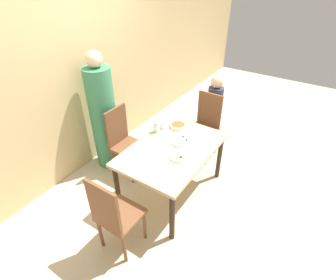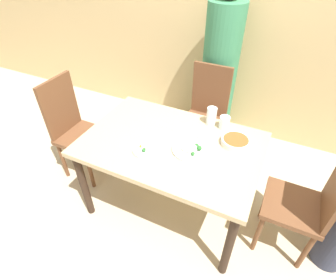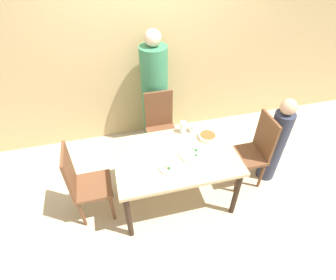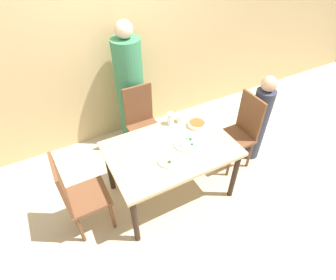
{
  "view_description": "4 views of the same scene",
  "coord_description": "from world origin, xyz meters",
  "px_view_note": "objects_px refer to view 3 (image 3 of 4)",
  "views": [
    {
      "loc": [
        -2.13,
        -1.34,
        2.59
      ],
      "look_at": [
        -0.11,
        -0.01,
        0.91
      ],
      "focal_mm": 28.0,
      "sensor_mm": 36.0,
      "label": 1
    },
    {
      "loc": [
        0.63,
        -1.37,
        1.97
      ],
      "look_at": [
        -0.03,
        -0.0,
        0.74
      ],
      "focal_mm": 28.0,
      "sensor_mm": 36.0,
      "label": 2
    },
    {
      "loc": [
        -0.57,
        -1.95,
        2.73
      ],
      "look_at": [
        -0.07,
        0.06,
        0.91
      ],
      "focal_mm": 28.0,
      "sensor_mm": 36.0,
      "label": 3
    },
    {
      "loc": [
        -0.97,
        -1.74,
        2.6
      ],
      "look_at": [
        -0.03,
        0.02,
        0.83
      ],
      "focal_mm": 28.0,
      "sensor_mm": 36.0,
      "label": 4
    }
  ],
  "objects_px": {
    "bowl_curry": "(208,136)",
    "chair_child_spot": "(254,150)",
    "person_child": "(275,144)",
    "chair_adult_spot": "(161,126)",
    "glass_water_tall": "(192,128)",
    "plate_rice_adult": "(191,153)",
    "person_adult": "(155,96)"
  },
  "relations": [
    {
      "from": "bowl_curry",
      "to": "chair_child_spot",
      "type": "bearing_deg",
      "value": -13.41
    },
    {
      "from": "person_child",
      "to": "bowl_curry",
      "type": "bearing_deg",
      "value": 170.89
    },
    {
      "from": "chair_child_spot",
      "to": "bowl_curry",
      "type": "relative_size",
      "value": 4.74
    },
    {
      "from": "chair_adult_spot",
      "to": "glass_water_tall",
      "type": "relative_size",
      "value": 9.45
    },
    {
      "from": "glass_water_tall",
      "to": "chair_child_spot",
      "type": "bearing_deg",
      "value": -22.78
    },
    {
      "from": "chair_child_spot",
      "to": "person_child",
      "type": "xyz_separation_m",
      "value": [
        0.28,
        -0.0,
        0.04
      ]
    },
    {
      "from": "glass_water_tall",
      "to": "plate_rice_adult",
      "type": "bearing_deg",
      "value": -110.37
    },
    {
      "from": "person_child",
      "to": "glass_water_tall",
      "type": "xyz_separation_m",
      "value": [
        -0.99,
        0.3,
        0.21
      ]
    },
    {
      "from": "person_child",
      "to": "bowl_curry",
      "type": "distance_m",
      "value": 0.88
    },
    {
      "from": "bowl_curry",
      "to": "glass_water_tall",
      "type": "height_order",
      "value": "glass_water_tall"
    },
    {
      "from": "person_adult",
      "to": "person_child",
      "type": "bearing_deg",
      "value": -40.41
    },
    {
      "from": "plate_rice_adult",
      "to": "chair_adult_spot",
      "type": "bearing_deg",
      "value": 100.55
    },
    {
      "from": "person_adult",
      "to": "glass_water_tall",
      "type": "relative_size",
      "value": 16.11
    },
    {
      "from": "person_child",
      "to": "bowl_curry",
      "type": "xyz_separation_m",
      "value": [
        -0.85,
        0.14,
        0.18
      ]
    },
    {
      "from": "chair_child_spot",
      "to": "plate_rice_adult",
      "type": "bearing_deg",
      "value": -85.07
    },
    {
      "from": "chair_child_spot",
      "to": "glass_water_tall",
      "type": "distance_m",
      "value": 0.81
    },
    {
      "from": "plate_rice_adult",
      "to": "glass_water_tall",
      "type": "height_order",
      "value": "glass_water_tall"
    },
    {
      "from": "bowl_curry",
      "to": "plate_rice_adult",
      "type": "xyz_separation_m",
      "value": [
        -0.27,
        -0.21,
        -0.01
      ]
    },
    {
      "from": "bowl_curry",
      "to": "glass_water_tall",
      "type": "xyz_separation_m",
      "value": [
        -0.13,
        0.16,
        0.03
      ]
    },
    {
      "from": "glass_water_tall",
      "to": "chair_adult_spot",
      "type": "bearing_deg",
      "value": 122.94
    },
    {
      "from": "person_adult",
      "to": "chair_child_spot",
      "type": "bearing_deg",
      "value": -47.47
    },
    {
      "from": "person_adult",
      "to": "glass_water_tall",
      "type": "distance_m",
      "value": 0.84
    },
    {
      "from": "person_child",
      "to": "glass_water_tall",
      "type": "height_order",
      "value": "person_child"
    },
    {
      "from": "bowl_curry",
      "to": "plate_rice_adult",
      "type": "bearing_deg",
      "value": -142.32
    },
    {
      "from": "person_adult",
      "to": "glass_water_tall",
      "type": "height_order",
      "value": "person_adult"
    },
    {
      "from": "chair_adult_spot",
      "to": "person_adult",
      "type": "relative_size",
      "value": 0.59
    },
    {
      "from": "person_child",
      "to": "bowl_curry",
      "type": "height_order",
      "value": "person_child"
    },
    {
      "from": "chair_child_spot",
      "to": "glass_water_tall",
      "type": "height_order",
      "value": "chair_child_spot"
    },
    {
      "from": "chair_child_spot",
      "to": "plate_rice_adult",
      "type": "xyz_separation_m",
      "value": [
        -0.85,
        -0.07,
        0.22
      ]
    },
    {
      "from": "chair_child_spot",
      "to": "person_child",
      "type": "relative_size",
      "value": 0.83
    },
    {
      "from": "person_adult",
      "to": "plate_rice_adult",
      "type": "bearing_deg",
      "value": -82.53
    },
    {
      "from": "person_adult",
      "to": "person_child",
      "type": "relative_size",
      "value": 1.41
    }
  ]
}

